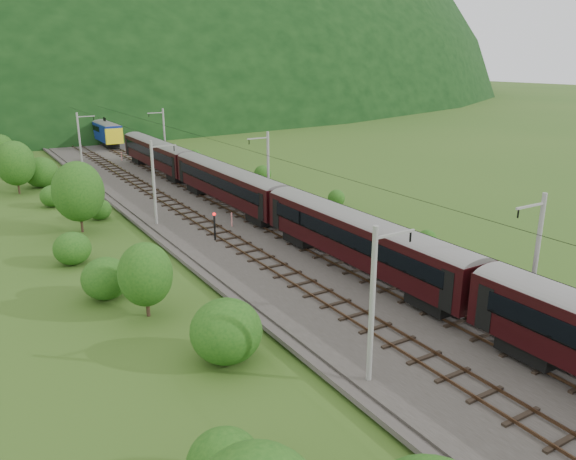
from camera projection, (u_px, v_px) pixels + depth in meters
ground at (455, 352)px, 31.15m from camera, size 600.00×600.00×0.00m
railbed at (346, 289)px, 39.25m from camera, size 14.00×220.00×0.30m
track_left at (318, 293)px, 37.99m from camera, size 2.40×220.00×0.27m
track_right at (373, 279)px, 40.38m from camera, size 2.40×220.00×0.27m
catenary_left at (154, 181)px, 52.85m from camera, size 2.54×192.28×8.00m
catenary_right at (267, 168)px, 58.95m from camera, size 2.54×192.28×8.00m
overhead_wires at (350, 192)px, 37.20m from camera, size 4.83×198.00×0.03m
train at (364, 233)px, 40.48m from camera, size 2.95×162.28×5.14m
hazard_post_near at (232, 219)px, 53.03m from camera, size 0.14×0.14×1.35m
hazard_post_far at (122, 156)px, 86.65m from camera, size 0.14×0.14×1.33m
signal at (215, 224)px, 48.79m from camera, size 0.28×0.28×2.49m
vegetation_left at (126, 265)px, 36.94m from camera, size 10.31×146.09×6.68m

